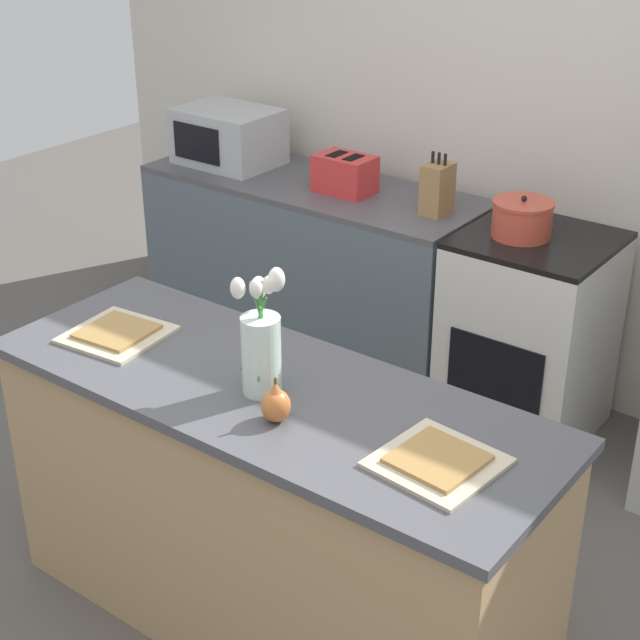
# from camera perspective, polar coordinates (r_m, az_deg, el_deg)

# --- Properties ---
(ground_plane) EXTENTS (10.00, 10.00, 0.00)m
(ground_plane) POSITION_cam_1_polar(r_m,az_deg,el_deg) (3.43, -2.62, -17.04)
(ground_plane) COLOR #59544F
(back_wall) EXTENTS (5.20, 0.08, 2.70)m
(back_wall) POSITION_cam_1_polar(r_m,az_deg,el_deg) (4.34, 14.35, 12.19)
(back_wall) COLOR silver
(back_wall) RESTS_ON ground_plane
(kitchen_island) EXTENTS (1.80, 0.66, 0.90)m
(kitchen_island) POSITION_cam_1_polar(r_m,az_deg,el_deg) (3.14, -2.79, -11.02)
(kitchen_island) COLOR tan
(kitchen_island) RESTS_ON ground_plane
(back_counter) EXTENTS (1.68, 0.60, 0.89)m
(back_counter) POSITION_cam_1_polar(r_m,az_deg,el_deg) (4.80, -0.44, 2.94)
(back_counter) COLOR slate
(back_counter) RESTS_ON ground_plane
(stove_range) EXTENTS (0.60, 0.61, 0.89)m
(stove_range) POSITION_cam_1_polar(r_m,az_deg,el_deg) (4.26, 12.05, -0.86)
(stove_range) COLOR silver
(stove_range) RESTS_ON ground_plane
(flower_vase) EXTENTS (0.15, 0.14, 0.40)m
(flower_vase) POSITION_cam_1_polar(r_m,az_deg,el_deg) (2.79, -3.42, -1.44)
(flower_vase) COLOR silver
(flower_vase) RESTS_ON kitchen_island
(pear_figurine) EXTENTS (0.08, 0.08, 0.14)m
(pear_figurine) POSITION_cam_1_polar(r_m,az_deg,el_deg) (2.70, -2.59, -4.89)
(pear_figurine) COLOR #C66B33
(pear_figurine) RESTS_ON kitchen_island
(plate_setting_left) EXTENTS (0.32, 0.32, 0.02)m
(plate_setting_left) POSITION_cam_1_polar(r_m,az_deg,el_deg) (3.23, -11.73, -0.76)
(plate_setting_left) COLOR beige
(plate_setting_left) RESTS_ON kitchen_island
(plate_setting_right) EXTENTS (0.32, 0.32, 0.02)m
(plate_setting_right) POSITION_cam_1_polar(r_m,az_deg,el_deg) (2.56, 6.85, -8.16)
(plate_setting_right) COLOR beige
(plate_setting_right) RESTS_ON kitchen_island
(toaster) EXTENTS (0.28, 0.18, 0.17)m
(toaster) POSITION_cam_1_polar(r_m,az_deg,el_deg) (4.49, 1.46, 8.50)
(toaster) COLOR red
(toaster) RESTS_ON back_counter
(cooking_pot) EXTENTS (0.25, 0.25, 0.17)m
(cooking_pot) POSITION_cam_1_polar(r_m,az_deg,el_deg) (4.06, 11.68, 5.80)
(cooking_pot) COLOR #CC4C38
(cooking_pot) RESTS_ON stove_range
(microwave) EXTENTS (0.48, 0.37, 0.27)m
(microwave) POSITION_cam_1_polar(r_m,az_deg,el_deg) (4.92, -5.36, 10.59)
(microwave) COLOR #B7BABC
(microwave) RESTS_ON back_counter
(knife_block) EXTENTS (0.10, 0.14, 0.27)m
(knife_block) POSITION_cam_1_polar(r_m,az_deg,el_deg) (4.24, 6.84, 7.59)
(knife_block) COLOR #A37547
(knife_block) RESTS_ON back_counter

